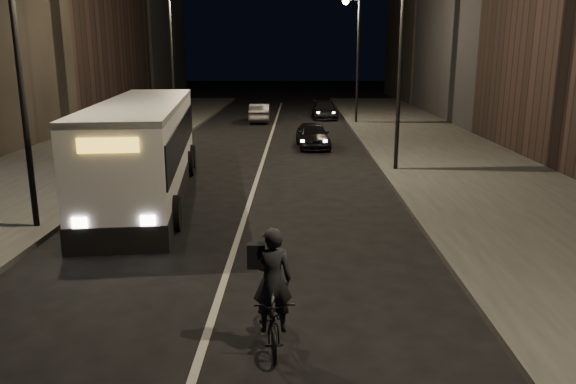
{
  "coord_description": "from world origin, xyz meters",
  "views": [
    {
      "loc": [
        1.56,
        -10.64,
        4.77
      ],
      "look_at": [
        1.34,
        2.54,
        1.5
      ],
      "focal_mm": 35.0,
      "sensor_mm": 36.0,
      "label": 1
    }
  ],
  "objects_px": {
    "streetlight_left_near": "(25,29)",
    "streetlight_left_far": "(176,42)",
    "car_far": "(325,110)",
    "cyclist_on_bicycle": "(273,307)",
    "car_near": "(313,135)",
    "car_mid": "(260,113)",
    "streetlight_right_far": "(354,44)",
    "streetlight_right_mid": "(395,37)",
    "city_bus": "(145,145)"
  },
  "relations": [
    {
      "from": "streetlight_left_near",
      "to": "streetlight_left_far",
      "type": "xyz_separation_m",
      "value": [
        0.0,
        18.0,
        0.0
      ]
    },
    {
      "from": "streetlight_left_near",
      "to": "car_far",
      "type": "height_order",
      "value": "streetlight_left_near"
    },
    {
      "from": "cyclist_on_bicycle",
      "to": "car_far",
      "type": "bearing_deg",
      "value": 80.41
    },
    {
      "from": "car_near",
      "to": "car_mid",
      "type": "bearing_deg",
      "value": 102.51
    },
    {
      "from": "streetlight_right_far",
      "to": "streetlight_left_near",
      "type": "xyz_separation_m",
      "value": [
        -10.66,
        -24.0,
        0.0
      ]
    },
    {
      "from": "streetlight_left_far",
      "to": "cyclist_on_bicycle",
      "type": "height_order",
      "value": "streetlight_left_far"
    },
    {
      "from": "streetlight_right_far",
      "to": "car_mid",
      "type": "height_order",
      "value": "streetlight_right_far"
    },
    {
      "from": "streetlight_left_far",
      "to": "car_mid",
      "type": "height_order",
      "value": "streetlight_left_far"
    },
    {
      "from": "streetlight_left_near",
      "to": "car_mid",
      "type": "height_order",
      "value": "streetlight_left_near"
    },
    {
      "from": "streetlight_right_far",
      "to": "streetlight_left_far",
      "type": "height_order",
      "value": "same"
    },
    {
      "from": "cyclist_on_bicycle",
      "to": "streetlight_left_near",
      "type": "bearing_deg",
      "value": 131.2
    },
    {
      "from": "streetlight_right_mid",
      "to": "streetlight_left_far",
      "type": "relative_size",
      "value": 1.0
    },
    {
      "from": "streetlight_right_far",
      "to": "cyclist_on_bicycle",
      "type": "xyz_separation_m",
      "value": [
        -4.16,
        -30.14,
        -4.65
      ]
    },
    {
      "from": "streetlight_right_far",
      "to": "streetlight_left_far",
      "type": "distance_m",
      "value": 12.24
    },
    {
      "from": "streetlight_right_mid",
      "to": "city_bus",
      "type": "height_order",
      "value": "streetlight_right_mid"
    },
    {
      "from": "city_bus",
      "to": "car_far",
      "type": "height_order",
      "value": "city_bus"
    },
    {
      "from": "streetlight_left_far",
      "to": "car_far",
      "type": "bearing_deg",
      "value": 46.87
    },
    {
      "from": "streetlight_left_far",
      "to": "streetlight_right_mid",
      "type": "bearing_deg",
      "value": -43.16
    },
    {
      "from": "streetlight_left_near",
      "to": "car_far",
      "type": "xyz_separation_m",
      "value": [
        8.93,
        27.53,
        -4.74
      ]
    },
    {
      "from": "city_bus",
      "to": "streetlight_right_far",
      "type": "bearing_deg",
      "value": 58.38
    },
    {
      "from": "car_near",
      "to": "streetlight_right_far",
      "type": "bearing_deg",
      "value": 68.25
    },
    {
      "from": "streetlight_right_far",
      "to": "city_bus",
      "type": "relative_size",
      "value": 0.67
    },
    {
      "from": "cyclist_on_bicycle",
      "to": "car_far",
      "type": "distance_m",
      "value": 33.76
    },
    {
      "from": "cyclist_on_bicycle",
      "to": "car_mid",
      "type": "relative_size",
      "value": 0.53
    },
    {
      "from": "streetlight_right_far",
      "to": "car_mid",
      "type": "relative_size",
      "value": 2.04
    },
    {
      "from": "streetlight_right_mid",
      "to": "car_far",
      "type": "xyz_separation_m",
      "value": [
        -1.73,
        19.53,
        -4.74
      ]
    },
    {
      "from": "car_mid",
      "to": "car_far",
      "type": "height_order",
      "value": "car_mid"
    },
    {
      "from": "city_bus",
      "to": "car_mid",
      "type": "height_order",
      "value": "city_bus"
    },
    {
      "from": "streetlight_right_far",
      "to": "streetlight_left_near",
      "type": "height_order",
      "value": "same"
    },
    {
      "from": "streetlight_right_mid",
      "to": "car_far",
      "type": "bearing_deg",
      "value": 95.07
    },
    {
      "from": "streetlight_right_mid",
      "to": "city_bus",
      "type": "distance_m",
      "value": 10.39
    },
    {
      "from": "streetlight_right_far",
      "to": "streetlight_left_near",
      "type": "bearing_deg",
      "value": -113.96
    },
    {
      "from": "streetlight_right_mid",
      "to": "streetlight_right_far",
      "type": "relative_size",
      "value": 1.0
    },
    {
      "from": "city_bus",
      "to": "car_far",
      "type": "xyz_separation_m",
      "value": [
        7.2,
        23.44,
        -1.13
      ]
    },
    {
      "from": "streetlight_right_far",
      "to": "car_far",
      "type": "xyz_separation_m",
      "value": [
        -1.73,
        3.53,
        -4.74
      ]
    },
    {
      "from": "streetlight_left_far",
      "to": "car_mid",
      "type": "distance_m",
      "value": 9.58
    },
    {
      "from": "streetlight_right_far",
      "to": "city_bus",
      "type": "distance_m",
      "value": 22.12
    },
    {
      "from": "cyclist_on_bicycle",
      "to": "car_far",
      "type": "xyz_separation_m",
      "value": [
        2.43,
        33.67,
        -0.08
      ]
    },
    {
      "from": "streetlight_left_near",
      "to": "cyclist_on_bicycle",
      "type": "distance_m",
      "value": 10.08
    },
    {
      "from": "streetlight_right_mid",
      "to": "car_near",
      "type": "xyz_separation_m",
      "value": [
        -2.97,
        6.17,
        -4.7
      ]
    },
    {
      "from": "car_near",
      "to": "car_mid",
      "type": "relative_size",
      "value": 0.97
    },
    {
      "from": "streetlight_left_near",
      "to": "cyclist_on_bicycle",
      "type": "relative_size",
      "value": 3.83
    },
    {
      "from": "streetlight_right_mid",
      "to": "cyclist_on_bicycle",
      "type": "xyz_separation_m",
      "value": [
        -4.16,
        -14.14,
        -4.65
      ]
    },
    {
      "from": "streetlight_left_near",
      "to": "car_near",
      "type": "relative_size",
      "value": 2.1
    },
    {
      "from": "streetlight_left_near",
      "to": "streetlight_right_mid",
      "type": "bearing_deg",
      "value": 36.88
    },
    {
      "from": "streetlight_left_near",
      "to": "car_mid",
      "type": "xyz_separation_m",
      "value": [
        4.23,
        25.2,
        -4.7
      ]
    },
    {
      "from": "streetlight_left_near",
      "to": "streetlight_left_far",
      "type": "height_order",
      "value": "same"
    },
    {
      "from": "streetlight_left_near",
      "to": "city_bus",
      "type": "relative_size",
      "value": 0.67
    },
    {
      "from": "streetlight_left_near",
      "to": "car_mid",
      "type": "distance_m",
      "value": 25.98
    },
    {
      "from": "streetlight_right_mid",
      "to": "car_mid",
      "type": "bearing_deg",
      "value": 110.52
    }
  ]
}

